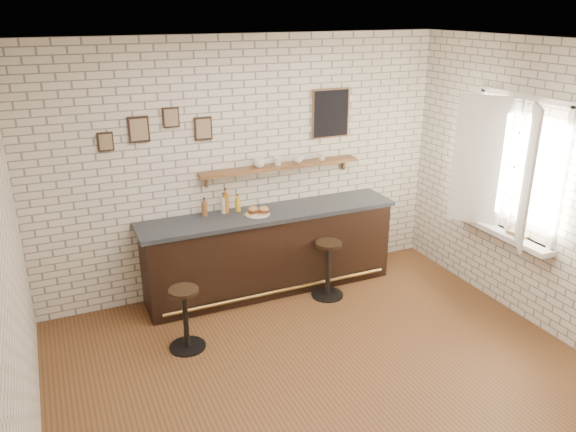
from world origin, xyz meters
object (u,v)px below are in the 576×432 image
bar_stool_left (185,317)px  shelf_cup_d (322,156)px  bitters_bottle_brown (205,208)px  book_lower (513,235)px  shelf_cup_b (278,161)px  book_upper (515,234)px  sandwich_plate (258,214)px  shelf_cup_a (259,163)px  ciabatta_sandwich (258,210)px  shelf_cup_c (298,159)px  bitters_bottle_white (224,205)px  bar_stool_right (328,267)px  condiment_bottle_yellow (238,204)px  bar_counter (270,251)px  bitters_bottle_amber (226,203)px

bar_stool_left → shelf_cup_d: size_ratio=6.72×
bitters_bottle_brown → book_lower: (2.94, -1.77, -0.16)m
shelf_cup_b → book_upper: (2.02, -1.81, -0.59)m
bar_stool_left → shelf_cup_d: (2.04, 1.04, 1.19)m
sandwich_plate → bar_stool_left: sandwich_plate is taller
shelf_cup_a → book_lower: shelf_cup_a is taller
sandwich_plate → ciabatta_sandwich: bearing=0.0°
shelf_cup_a → book_lower: bearing=-34.4°
shelf_cup_c → bar_stool_left: bearing=133.8°
bar_stool_left → bitters_bottle_white: bearing=53.2°
shelf_cup_a → shelf_cup_c: 0.50m
bar_stool_left → bar_stool_right: (1.82, 0.39, 0.01)m
condiment_bottle_yellow → shelf_cup_c: shelf_cup_c is taller
ciabatta_sandwich → shelf_cup_b: 0.64m
shelf_cup_b → book_upper: shelf_cup_b is taller
ciabatta_sandwich → condiment_bottle_yellow: size_ratio=1.37×
sandwich_plate → shelf_cup_a: bearing=61.9°
bar_counter → ciabatta_sandwich: 0.58m
sandwich_plate → condiment_bottle_yellow: condiment_bottle_yellow is taller
condiment_bottle_yellow → book_lower: 3.10m
condiment_bottle_yellow → bar_stool_right: condiment_bottle_yellow is taller
bar_counter → bitters_bottle_amber: (-0.48, 0.18, 0.63)m
bar_stool_left → shelf_cup_d: shelf_cup_d is taller
bitters_bottle_amber → shelf_cup_a: bearing=3.1°
bar_stool_right → shelf_cup_c: shelf_cup_c is taller
book_upper → bitters_bottle_white: bearing=139.8°
sandwich_plate → bar_stool_right: 1.05m
bar_stool_left → ciabatta_sandwich: bearing=35.9°
bar_stool_right → shelf_cup_a: shelf_cup_a is taller
book_lower → book_upper: (0.00, -0.02, 0.02)m
bar_stool_right → bar_stool_left: bearing=-168.0°
bar_stool_right → shelf_cup_c: 1.34m
bitters_bottle_white → book_lower: (2.71, -1.77, -0.17)m
bitters_bottle_white → book_lower: size_ratio=1.03×
sandwich_plate → shelf_cup_b: size_ratio=2.55×
sandwich_plate → shelf_cup_b: shelf_cup_b is taller
book_lower → book_upper: bearing=-90.5°
condiment_bottle_yellow → shelf_cup_a: (0.29, 0.02, 0.46)m
book_upper → bar_stool_left: bearing=160.6°
bitters_bottle_amber → bar_stool_left: bearing=-127.8°
bar_stool_left → bitters_bottle_brown: bearing=62.3°
bitters_bottle_brown → book_lower: 3.44m
bar_stool_right → book_lower: 2.09m
shelf_cup_c → bitters_bottle_amber: bearing=104.2°
bar_counter → ciabatta_sandwich: ciabatta_sandwich is taller
bar_counter → bar_stool_right: size_ratio=4.45×
bar_counter → shelf_cup_c: size_ratio=25.98×
bar_counter → bitters_bottle_white: (-0.50, 0.18, 0.60)m
bitters_bottle_brown → bitters_bottle_amber: 0.26m
bitters_bottle_amber → condiment_bottle_yellow: bitters_bottle_amber is taller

